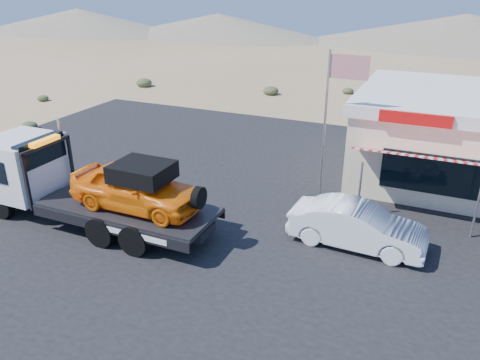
{
  "coord_description": "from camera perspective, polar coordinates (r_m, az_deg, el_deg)",
  "views": [
    {
      "loc": [
        8.87,
        -13.19,
        8.45
      ],
      "look_at": [
        2.35,
        1.5,
        1.5
      ],
      "focal_mm": 35.0,
      "sensor_mm": 36.0,
      "label": 1
    }
  ],
  "objects": [
    {
      "name": "jerky_store",
      "position": [
        23.14,
        27.01,
        4.58
      ],
      "size": [
        10.4,
        9.97,
        3.9
      ],
      "color": "beige",
      "rests_on": "asphalt_lot"
    },
    {
      "name": "asphalt_lot",
      "position": [
        19.51,
        0.84,
        -2.26
      ],
      "size": [
        32.0,
        24.0,
        0.02
      ],
      "primitive_type": "cube",
      "color": "black",
      "rests_on": "ground"
    },
    {
      "name": "flagpole",
      "position": [
        18.72,
        11.13,
        8.45
      ],
      "size": [
        1.55,
        0.1,
        6.0
      ],
      "color": "#99999E",
      "rests_on": "asphalt_lot"
    },
    {
      "name": "desert_scrub",
      "position": [
        33.27,
        -17.53,
        8.14
      ],
      "size": [
        23.69,
        33.94,
        0.71
      ],
      "color": "#334123",
      "rests_on": "ground"
    },
    {
      "name": "tow_truck",
      "position": [
        17.78,
        -18.05,
        -0.33
      ],
      "size": [
        9.15,
        2.71,
        3.06
      ],
      "color": "black",
      "rests_on": "asphalt_lot"
    },
    {
      "name": "white_sedan",
      "position": [
        16.33,
        14.1,
        -5.44
      ],
      "size": [
        4.62,
        1.76,
        1.51
      ],
      "primitive_type": "imported",
      "rotation": [
        0.0,
        0.0,
        1.53
      ],
      "color": "silver",
      "rests_on": "asphalt_lot"
    },
    {
      "name": "distant_hills",
      "position": [
        71.13,
        9.07,
        17.82
      ],
      "size": [
        126.0,
        48.0,
        4.2
      ],
      "color": "#726B59",
      "rests_on": "ground"
    },
    {
      "name": "ground",
      "position": [
        18.0,
        -8.85,
        -4.92
      ],
      "size": [
        120.0,
        120.0,
        0.0
      ],
      "primitive_type": "plane",
      "color": "#8D7250",
      "rests_on": "ground"
    }
  ]
}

